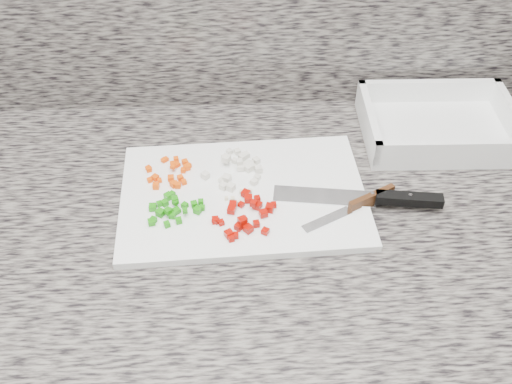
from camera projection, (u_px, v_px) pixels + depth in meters
cabinet at (235, 358)px, 1.25m from camera, size 3.92×0.62×0.86m
countertop at (228, 218)px, 0.94m from camera, size 3.96×0.64×0.04m
cutting_board at (243, 196)px, 0.93m from camera, size 0.41×0.28×0.01m
carrot_pile at (172, 173)px, 0.96m from camera, size 0.08×0.08×0.01m
onion_pile at (238, 168)px, 0.96m from camera, size 0.10×0.11×0.02m
green_pepper_pile at (173, 209)px, 0.89m from camera, size 0.09×0.08×0.02m
red_pepper_pile at (246, 215)px, 0.89m from camera, size 0.10×0.11×0.02m
garlic_pile at (239, 199)px, 0.91m from camera, size 0.05×0.04×0.01m
chef_knife at (380, 198)px, 0.91m from camera, size 0.27×0.07×0.02m
paring_knife at (361, 203)px, 0.90m from camera, size 0.16×0.09×0.02m
tray at (438, 126)px, 1.05m from camera, size 0.28×0.20×0.06m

